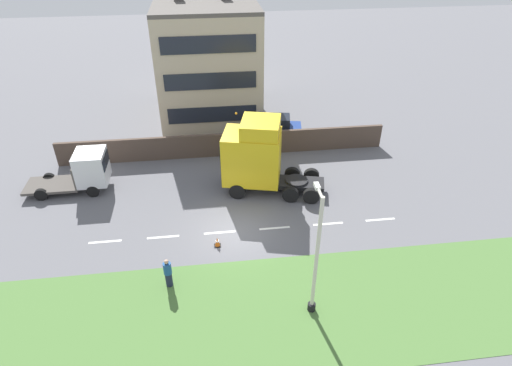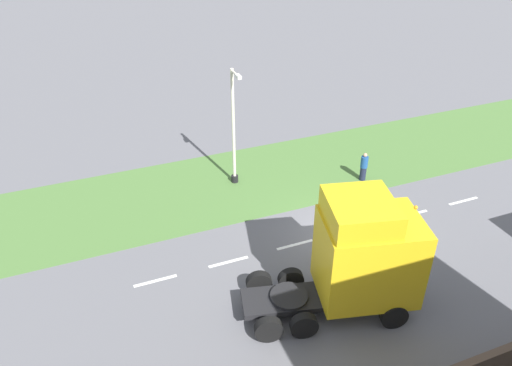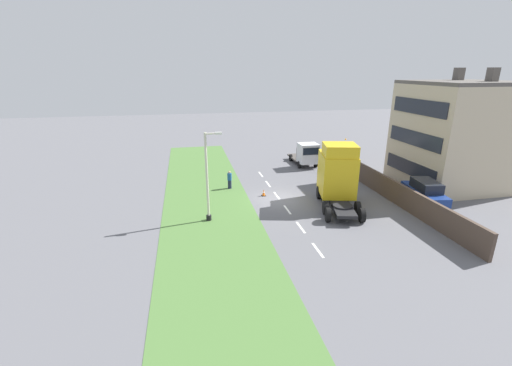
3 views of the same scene
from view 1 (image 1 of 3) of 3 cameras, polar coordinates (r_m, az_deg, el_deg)
ground_plane at (r=24.82m, az=-2.79°, el=-6.44°), size 120.00×120.00×0.00m
grass_verge at (r=20.55m, az=-1.30°, el=-17.06°), size 7.00×44.00×0.01m
lane_markings at (r=24.86m, az=-1.17°, el=-6.32°), size 0.16×17.80×0.00m
boundary_wall at (r=31.84m, az=-4.21°, el=5.12°), size 0.25×24.00×1.79m
building_block at (r=37.59m, az=-6.35°, el=15.78°), size 8.73×8.21×10.52m
lorry_cab at (r=27.04m, az=-0.02°, el=3.60°), size 4.04×6.76×5.08m
flatbed_truck at (r=29.69m, az=-21.80°, el=1.57°), size 2.13×5.36×2.70m
parked_car at (r=33.66m, az=2.16°, el=7.11°), size 2.47×4.78×2.17m
lamp_post at (r=18.83m, az=7.94°, el=-10.52°), size 1.31×0.37×6.40m
pedestrian at (r=21.59m, az=-11.65°, el=-11.68°), size 0.39×0.39×1.66m
traffic_cone_lead at (r=23.74m, az=-5.19°, el=-7.82°), size 0.36×0.36×0.58m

